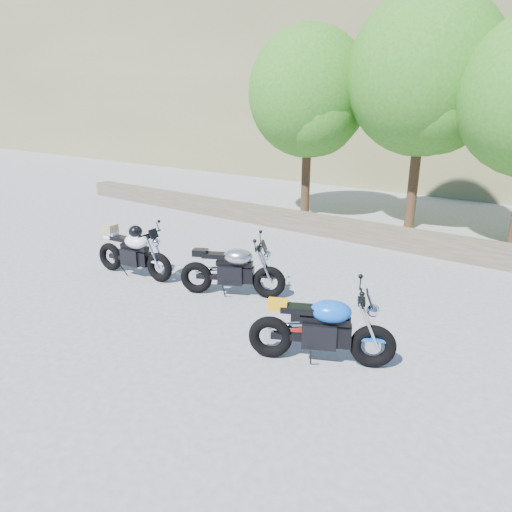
% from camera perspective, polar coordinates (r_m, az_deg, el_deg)
% --- Properties ---
extents(ground, '(90.00, 90.00, 0.00)m').
position_cam_1_polar(ground, '(8.13, -5.42, -6.52)').
color(ground, slate).
rests_on(ground, ground).
extents(stone_wall, '(22.00, 0.55, 0.50)m').
position_cam_1_polar(stone_wall, '(12.42, 11.91, 3.16)').
color(stone_wall, brown).
rests_on(stone_wall, ground).
extents(tree_decid_left, '(3.67, 3.67, 5.62)m').
position_cam_1_polar(tree_decid_left, '(14.58, 6.83, 19.04)').
color(tree_decid_left, '#382314').
rests_on(tree_decid_left, ground).
extents(tree_decid_mid, '(4.08, 4.08, 6.24)m').
position_cam_1_polar(tree_decid_mid, '(13.60, 20.65, 19.86)').
color(tree_decid_mid, '#382314').
rests_on(tree_decid_mid, ground).
extents(silver_bike, '(1.86, 1.05, 1.01)m').
position_cam_1_polar(silver_bike, '(8.47, -2.92, -1.84)').
color(silver_bike, black).
rests_on(silver_bike, ground).
extents(white_bike, '(1.99, 0.63, 1.10)m').
position_cam_1_polar(white_bike, '(9.77, -15.15, 0.60)').
color(white_bike, black).
rests_on(white_bike, ground).
extents(blue_bike, '(1.88, 1.04, 1.02)m').
position_cam_1_polar(blue_bike, '(6.36, 8.28, -9.09)').
color(blue_bike, black).
rests_on(blue_bike, ground).
extents(backpack, '(0.27, 0.23, 0.37)m').
position_cam_1_polar(backpack, '(7.27, 5.63, -8.13)').
color(backpack, black).
rests_on(backpack, ground).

